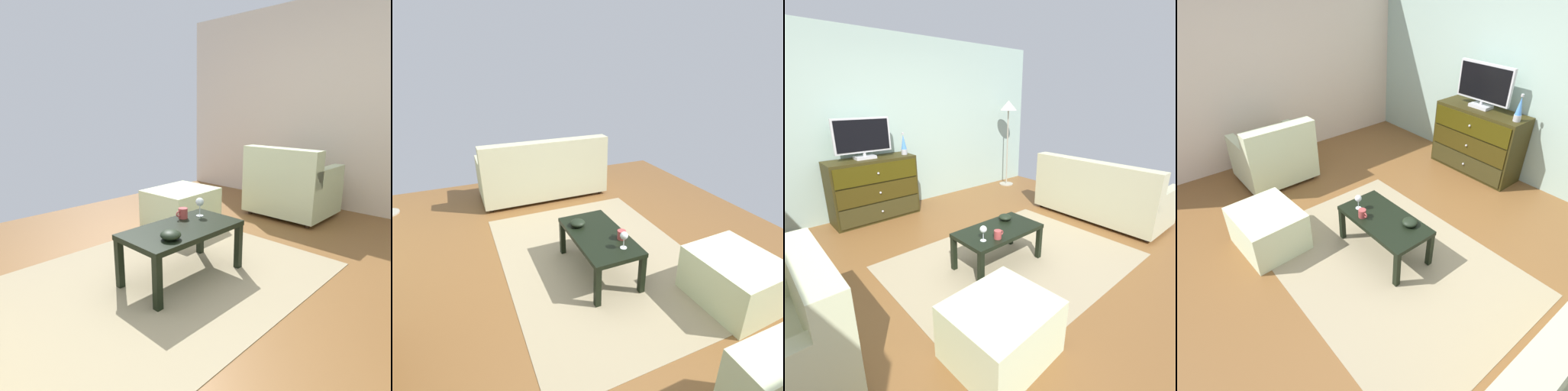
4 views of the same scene
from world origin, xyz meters
TOP-DOWN VIEW (x-y plane):
  - ground_plane at (0.00, 0.00)m, footprint 5.99×5.13m
  - wall_accent_rear at (0.00, 2.32)m, footprint 5.99×0.12m
  - wall_plain_left at (-2.75, 0.00)m, footprint 0.12×5.13m
  - area_rug at (0.20, -0.20)m, footprint 2.60×1.90m
  - dresser at (-0.46, 2.01)m, footprint 1.22×0.49m
  - tv at (-0.52, 2.04)m, footprint 0.78×0.18m
  - lava_lamp at (0.05, 1.97)m, footprint 0.09×0.09m
  - coffee_table at (0.03, -0.11)m, footprint 0.92×0.49m
  - wine_glass at (-0.27, -0.21)m, footprint 0.07×0.07m
  - mug at (-0.13, -0.26)m, footprint 0.11×0.08m
  - bowl_decorative at (0.26, 0.01)m, footprint 0.15×0.15m
  - armchair at (-1.99, -0.31)m, footprint 0.80×0.93m
  - ottoman at (-0.79, -0.98)m, footprint 0.73×0.63m

SIDE VIEW (x-z plane):
  - ground_plane at x=0.00m, z-range -0.05..0.00m
  - area_rug at x=0.20m, z-range 0.00..0.01m
  - ottoman at x=-0.79m, z-range 0.00..0.43m
  - armchair at x=-1.99m, z-range -0.08..0.77m
  - coffee_table at x=0.03m, z-range 0.15..0.56m
  - bowl_decorative at x=0.26m, z-range 0.41..0.48m
  - dresser at x=-0.46m, z-range 0.00..0.91m
  - mug at x=-0.13m, z-range 0.41..0.50m
  - wine_glass at x=-0.27m, z-range 0.45..0.61m
  - lava_lamp at x=0.05m, z-range 0.89..1.22m
  - tv at x=-0.52m, z-range 0.92..1.49m
  - wall_accent_rear at x=0.00m, z-range 0.00..2.63m
  - wall_plain_left at x=-2.75m, z-range 0.00..2.63m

